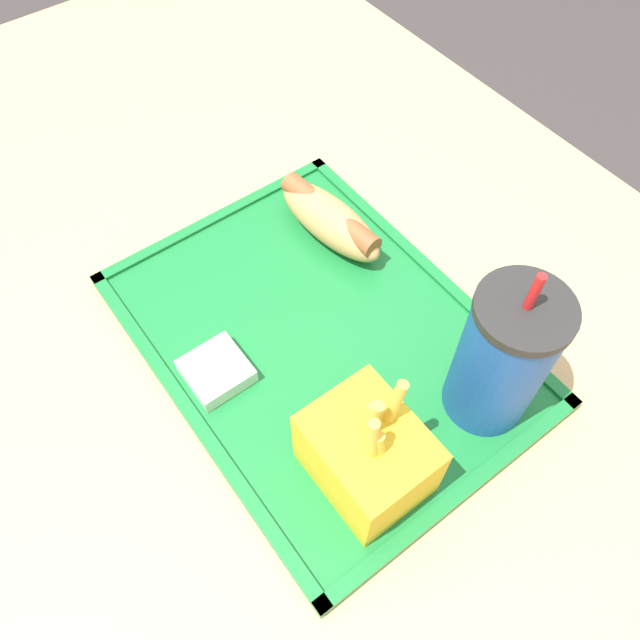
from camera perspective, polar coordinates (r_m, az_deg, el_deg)
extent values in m
plane|color=#383333|center=(1.31, -1.87, -18.58)|extent=(8.00, 8.00, 0.00)
cube|color=tan|center=(0.95, -2.50, -12.76)|extent=(1.33, 0.87, 0.75)
cube|color=#197233|center=(0.60, 0.00, -1.85)|extent=(0.39, 0.29, 0.01)
cube|color=#197233|center=(0.56, -11.55, -8.66)|extent=(0.39, 0.01, 0.00)
cube|color=#197233|center=(0.65, 9.92, 4.77)|extent=(0.39, 0.01, 0.00)
cube|color=#197233|center=(0.70, -9.52, 9.22)|extent=(0.01, 0.29, 0.00)
cube|color=#197233|center=(0.54, 12.56, -15.26)|extent=(0.01, 0.29, 0.00)
cylinder|color=#194CA5|center=(0.52, 16.19, -3.64)|extent=(0.07, 0.07, 0.14)
cylinder|color=#262626|center=(0.46, 18.30, 0.88)|extent=(0.08, 0.08, 0.01)
cylinder|color=red|center=(0.45, 19.02, 2.44)|extent=(0.01, 0.01, 0.03)
ellipsoid|color=tan|center=(0.65, 0.91, 9.10)|extent=(0.14, 0.06, 0.05)
cylinder|color=#9E512D|center=(0.65, 0.92, 9.71)|extent=(0.13, 0.04, 0.02)
cube|color=gold|center=(0.50, 4.30, -12.24)|extent=(0.10, 0.08, 0.07)
cylinder|color=gold|center=(0.47, 6.35, -8.67)|extent=(0.01, 0.02, 0.09)
cylinder|color=gold|center=(0.48, 4.59, -10.18)|extent=(0.02, 0.02, 0.07)
cylinder|color=gold|center=(0.47, 4.62, -9.84)|extent=(0.01, 0.02, 0.07)
cylinder|color=gold|center=(0.48, 5.48, -12.30)|extent=(0.02, 0.02, 0.07)
cylinder|color=gold|center=(0.46, 4.76, -11.90)|extent=(0.02, 0.01, 0.08)
cube|color=silver|center=(0.57, -9.45, -4.63)|extent=(0.05, 0.05, 0.02)
cube|color=white|center=(0.57, -9.56, -4.24)|extent=(0.04, 0.04, 0.00)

